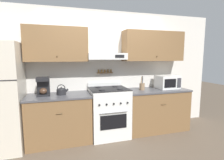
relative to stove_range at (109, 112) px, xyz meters
The scene contains 9 objects.
ground_plane 0.59m from the stove_range, 90.00° to the right, with size 16.00×16.00×0.00m, color brown.
wall_back 1.02m from the stove_range, 81.51° to the left, with size 5.20×0.46×2.55m.
counter_left 0.95m from the stove_range, behind, with size 1.16×0.68×0.89m.
counter_right 1.06m from the stove_range, ahead, with size 1.38×0.68×0.89m.
stove_range is the anchor object (origin of this frame).
tea_kettle 1.02m from the stove_range, behind, with size 0.22×0.17×0.19m.
coffee_maker 1.34m from the stove_range, behind, with size 0.22×0.20×0.34m.
microwave 1.48m from the stove_range, ahead, with size 0.46×0.38×0.29m.
utensil_crock 0.89m from the stove_range, ahead, with size 0.11×0.11×0.30m.
Camera 1 is at (-0.91, -2.96, 1.59)m, focal length 28.00 mm.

